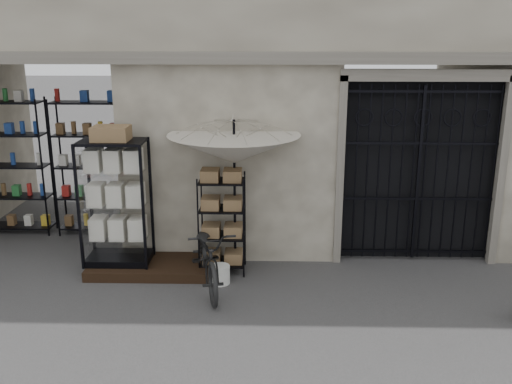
{
  "coord_description": "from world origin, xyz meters",
  "views": [
    {
      "loc": [
        -0.61,
        -6.66,
        3.67
      ],
      "look_at": [
        -0.8,
        1.4,
        1.35
      ],
      "focal_mm": 40.0,
      "sensor_mm": 36.0,
      "label": 1
    }
  ],
  "objects_px": {
    "market_umbrella": "(234,141)",
    "bicycle": "(209,287)",
    "wire_rack": "(222,225)",
    "display_cabinet": "(116,209)",
    "white_bucket": "(220,274)"
  },
  "relations": [
    {
      "from": "market_umbrella",
      "to": "bicycle",
      "type": "distance_m",
      "value": 2.2
    },
    {
      "from": "wire_rack",
      "to": "market_umbrella",
      "type": "bearing_deg",
      "value": 43.61
    },
    {
      "from": "wire_rack",
      "to": "display_cabinet",
      "type": "bearing_deg",
      "value": -167.21
    },
    {
      "from": "wire_rack",
      "to": "bicycle",
      "type": "xyz_separation_m",
      "value": [
        -0.16,
        -0.59,
        -0.76
      ]
    },
    {
      "from": "wire_rack",
      "to": "market_umbrella",
      "type": "xyz_separation_m",
      "value": [
        0.19,
        0.12,
        1.29
      ]
    },
    {
      "from": "market_umbrella",
      "to": "white_bucket",
      "type": "bearing_deg",
      "value": -108.4
    },
    {
      "from": "display_cabinet",
      "to": "bicycle",
      "type": "xyz_separation_m",
      "value": [
        1.45,
        -0.56,
        -1.02
      ]
    },
    {
      "from": "display_cabinet",
      "to": "wire_rack",
      "type": "distance_m",
      "value": 1.63
    },
    {
      "from": "wire_rack",
      "to": "market_umbrella",
      "type": "distance_m",
      "value": 1.31
    },
    {
      "from": "display_cabinet",
      "to": "market_umbrella",
      "type": "relative_size",
      "value": 0.73
    },
    {
      "from": "display_cabinet",
      "to": "white_bucket",
      "type": "bearing_deg",
      "value": -39.25
    },
    {
      "from": "wire_rack",
      "to": "white_bucket",
      "type": "xyz_separation_m",
      "value": [
        -0.0,
        -0.46,
        -0.62
      ]
    },
    {
      "from": "white_bucket",
      "to": "bicycle",
      "type": "distance_m",
      "value": 0.25
    },
    {
      "from": "white_bucket",
      "to": "bicycle",
      "type": "height_order",
      "value": "bicycle"
    },
    {
      "from": "white_bucket",
      "to": "wire_rack",
      "type": "bearing_deg",
      "value": 89.52
    }
  ]
}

